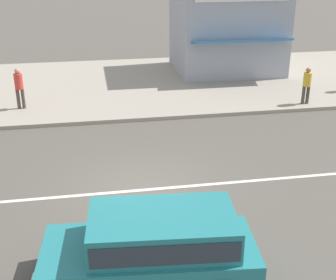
{
  "coord_description": "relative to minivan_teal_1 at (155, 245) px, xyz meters",
  "views": [
    {
      "loc": [
        -1.29,
        -11.75,
        6.63
      ],
      "look_at": [
        1.03,
        1.65,
        0.8
      ],
      "focal_mm": 50.0,
      "sensor_mm": 36.0,
      "label": 1
    }
  ],
  "objects": [
    {
      "name": "lane_centre_stripe",
      "position": [
        0.19,
        3.83,
        -0.84
      ],
      "size": [
        50.4,
        0.14,
        0.01
      ],
      "primitive_type": "cube",
      "color": "silver",
      "rests_on": "ground"
    },
    {
      "name": "pedestrian_by_shop",
      "position": [
        7.96,
        9.91,
        0.22
      ],
      "size": [
        0.34,
        0.34,
        1.57
      ],
      "color": "#4C4238",
      "rests_on": "kerb_strip"
    },
    {
      "name": "ground_plane",
      "position": [
        0.19,
        3.83,
        -0.85
      ],
      "size": [
        160.0,
        160.0,
        0.0
      ],
      "primitive_type": "plane",
      "color": "#544F47"
    },
    {
      "name": "minivan_teal_1",
      "position": [
        0.0,
        0.0,
        0.0
      ],
      "size": [
        4.66,
        2.28,
        1.56
      ],
      "color": "teal",
      "rests_on": "ground"
    },
    {
      "name": "kerb_strip",
      "position": [
        0.19,
        14.32,
        -0.77
      ],
      "size": [
        68.0,
        10.0,
        0.15
      ],
      "primitive_type": "cube",
      "color": "#9E9384",
      "rests_on": "ground"
    },
    {
      "name": "pedestrian_far_end",
      "position": [
        -3.97,
        11.35,
        0.3
      ],
      "size": [
        0.34,
        0.34,
        1.71
      ],
      "color": "#4C4238",
      "rests_on": "kerb_strip"
    },
    {
      "name": "shopfront_corner_warung",
      "position": [
        6.19,
        15.97,
        1.61
      ],
      "size": [
        5.48,
        5.27,
        4.6
      ],
      "color": "#999EA8",
      "rests_on": "kerb_strip"
    }
  ]
}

